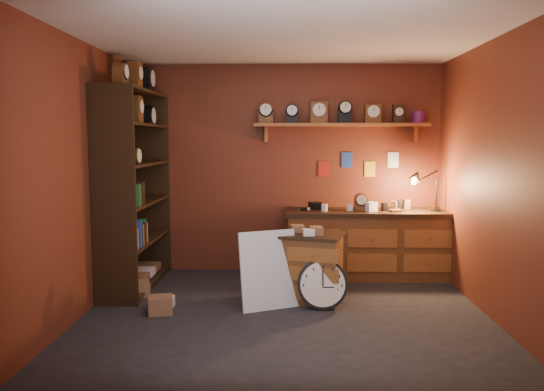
{
  "coord_description": "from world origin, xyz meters",
  "views": [
    {
      "loc": [
        0.0,
        -5.14,
        1.73
      ],
      "look_at": [
        -0.14,
        0.35,
        1.15
      ],
      "focal_mm": 35.0,
      "sensor_mm": 36.0,
      "label": 1
    }
  ],
  "objects_px": {
    "shelving_unit": "(132,181)",
    "workbench": "(369,240)",
    "low_cabinet": "(312,264)",
    "big_round_clock": "(323,284)"
  },
  "relations": [
    {
      "from": "shelving_unit",
      "to": "workbench",
      "type": "bearing_deg",
      "value": 9.87
    },
    {
      "from": "shelving_unit",
      "to": "low_cabinet",
      "type": "distance_m",
      "value": 2.31
    },
    {
      "from": "big_round_clock",
      "to": "workbench",
      "type": "bearing_deg",
      "value": 62.79
    },
    {
      "from": "low_cabinet",
      "to": "big_round_clock",
      "type": "distance_m",
      "value": 0.33
    },
    {
      "from": "shelving_unit",
      "to": "low_cabinet",
      "type": "relative_size",
      "value": 3.14
    },
    {
      "from": "shelving_unit",
      "to": "low_cabinet",
      "type": "height_order",
      "value": "shelving_unit"
    },
    {
      "from": "low_cabinet",
      "to": "big_round_clock",
      "type": "height_order",
      "value": "low_cabinet"
    },
    {
      "from": "low_cabinet",
      "to": "shelving_unit",
      "type": "bearing_deg",
      "value": -179.09
    },
    {
      "from": "workbench",
      "to": "big_round_clock",
      "type": "height_order",
      "value": "workbench"
    },
    {
      "from": "low_cabinet",
      "to": "big_round_clock",
      "type": "bearing_deg",
      "value": -55.07
    }
  ]
}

